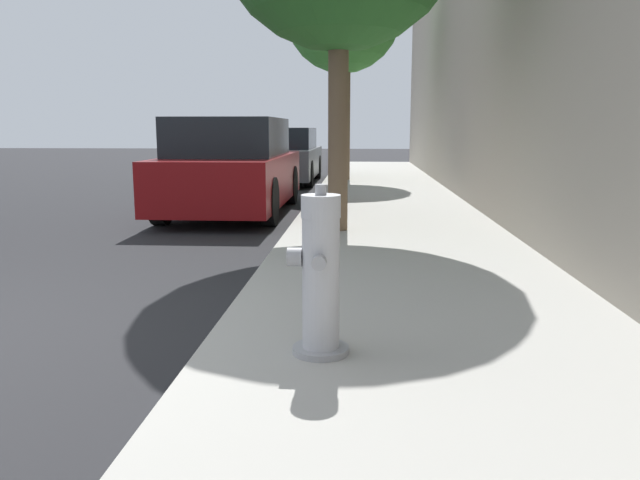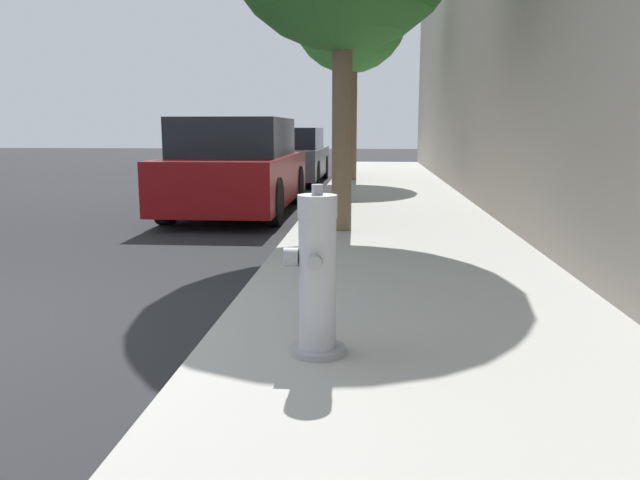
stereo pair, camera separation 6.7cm
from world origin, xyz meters
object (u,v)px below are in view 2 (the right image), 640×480
Objects in this scene: parked_car_mid at (289,156)px; parked_car_near at (238,168)px; fire_hydrant at (317,277)px; street_tree_far at (350,15)px.

parked_car_near is at bearing -90.44° from parked_car_mid.
street_tree_far is at bearing 91.25° from fire_hydrant.
street_tree_far reaches higher than parked_car_near.
street_tree_far is (-0.26, 11.82, 3.36)m from fire_hydrant.
street_tree_far is at bearing 72.87° from parked_car_near.
fire_hydrant is 6.90m from parked_car_near.
fire_hydrant is at bearing -81.85° from parked_car_mid.
fire_hydrant is 0.18× the size of street_tree_far.
parked_car_mid is (0.05, 5.95, -0.06)m from parked_car_near.
parked_car_mid is 3.69m from street_tree_far.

